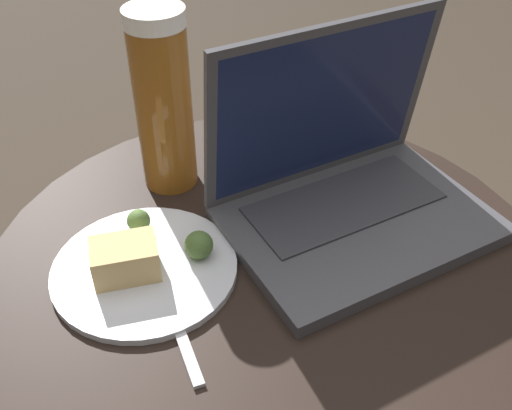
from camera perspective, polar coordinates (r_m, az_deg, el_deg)
name	(u,v)px	position (r m, az deg, el deg)	size (l,w,h in m)	color
table	(268,337)	(0.83, 1.16, -12.46)	(0.68, 0.68, 0.55)	#515156
laptop	(346,183)	(0.76, 8.58, 2.04)	(0.36, 0.29, 0.24)	#47474C
beer_glass	(163,102)	(0.79, -8.83, 9.67)	(0.08, 0.08, 0.25)	brown
snack_plate	(143,263)	(0.71, -10.70, -5.46)	(0.22, 0.22, 0.05)	silver
fork	(172,310)	(0.67, -8.05, -9.85)	(0.03, 0.18, 0.00)	silver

